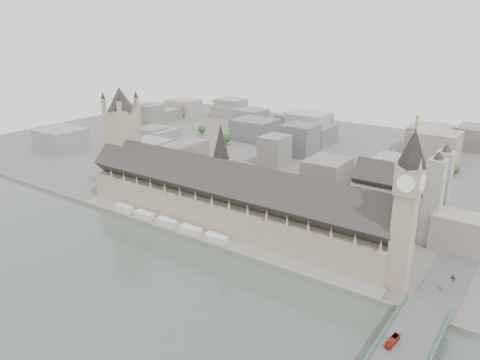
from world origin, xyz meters
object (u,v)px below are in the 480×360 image
Objects in this scene: victoria_tower at (123,136)px; red_bus_north at (393,341)px; westminster_abbey at (400,198)px; car_approach at (453,278)px; palace_of_westminster at (227,200)px; elizabeth_tower at (407,200)px.

victoria_tower is 294.18m from red_bus_north.
westminster_abbey is 12.30× the size of car_approach.
palace_of_westminster is 47.92× the size of car_approach.
palace_of_westminster reaches higher than car_approach.
car_approach is at bearing -0.09° from palace_of_westminster.
red_bus_north is 2.15× the size of car_approach.
red_bus_north is at bearing -116.90° from car_approach.
westminster_abbey is at bearing 107.77° from car_approach.
elizabeth_tower is 56.56m from car_approach.
red_bus_north is (156.29, -78.68, -10.80)m from palace_of_westminster.
palace_of_westminster reaches higher than red_bus_north.
red_bus_north is (278.29, -84.98, -43.30)m from victoria_tower.
westminster_abbey is at bearing 107.29° from elizabeth_tower.
victoria_tower is 244.79m from westminster_abbey.
elizabeth_tower is 9.04× the size of red_bus_north.
victoria_tower is at bearing 168.54° from red_bus_north.
elizabeth_tower is 260.64m from victoria_tower.
elizabeth_tower is 83.39m from red_bus_north.
car_approach is (29.27, 11.43, -47.03)m from elizabeth_tower.
palace_of_westminster is 126.41m from victoria_tower.
elizabeth_tower is at bearing -177.60° from car_approach.
palace_of_westminster is 175.31m from red_bus_north.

